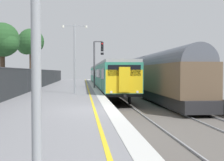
% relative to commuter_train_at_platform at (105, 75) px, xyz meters
% --- Properties ---
extents(ground, '(17.40, 110.00, 1.21)m').
position_rel_commuter_train_at_platform_xyz_m(ground, '(0.55, -27.21, -1.88)').
color(ground, gray).
extents(commuter_train_at_platform, '(2.83, 39.31, 3.81)m').
position_rel_commuter_train_at_platform_xyz_m(commuter_train_at_platform, '(0.00, 0.00, 0.00)').
color(commuter_train_at_platform, '#2D846B').
rests_on(commuter_train_at_platform, ground).
extents(freight_train_adjacent_track, '(2.60, 58.03, 4.44)m').
position_rel_commuter_train_at_platform_xyz_m(freight_train_adjacent_track, '(4.00, 4.90, 0.15)').
color(freight_train_adjacent_track, '#232326').
rests_on(freight_train_adjacent_track, ground).
extents(signal_gantry, '(1.10, 0.24, 5.03)m').
position_rel_commuter_train_at_platform_xyz_m(signal_gantry, '(-1.47, -8.51, 1.88)').
color(signal_gantry, '#47474C').
rests_on(signal_gantry, ground).
extents(platform_lamp_mid, '(2.00, 0.20, 5.46)m').
position_rel_commuter_train_at_platform_xyz_m(platform_lamp_mid, '(-3.61, -16.93, 1.97)').
color(platform_lamp_mid, '#93999E').
rests_on(platform_lamp_mid, ground).
extents(background_tree_left, '(3.33, 3.15, 6.98)m').
position_rel_commuter_train_at_platform_xyz_m(background_tree_left, '(-9.41, -3.48, 3.97)').
color(background_tree_left, '#473323').
rests_on(background_tree_left, ground).
extents(background_tree_centre, '(2.83, 2.81, 5.75)m').
position_rel_commuter_train_at_platform_xyz_m(background_tree_centre, '(-9.43, -15.47, 2.96)').
color(background_tree_centre, '#473323').
rests_on(background_tree_centre, ground).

